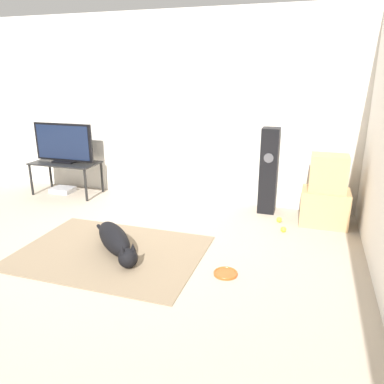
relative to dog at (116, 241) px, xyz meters
The scene contains 13 objects.
ground_plane 0.26m from the dog, 130.75° to the right, with size 12.00×12.00×0.00m, color #B2A38E.
wall_back 2.24m from the dog, 94.29° to the left, with size 8.00×0.06×2.55m.
area_rug 0.15m from the dog, behind, with size 1.86×1.36×0.01m.
dog is the anchor object (origin of this frame).
frisbee 1.17m from the dog, ahead, with size 0.22×0.22×0.03m.
cardboard_box_lower 2.50m from the dog, 36.18° to the left, with size 0.55×0.42×0.43m.
cardboard_box_upper 2.55m from the dog, 36.03° to the left, with size 0.42×0.32×0.43m.
floor_speaker 2.18m from the dog, 52.21° to the left, with size 0.22×0.22×1.11m.
tv_stand 2.29m from the dog, 137.18° to the left, with size 1.00×0.50×0.49m.
tv 2.36m from the dog, 137.13° to the left, with size 0.95×0.20×0.58m.
tennis_ball_by_boxes 2.03m from the dog, 42.07° to the left, with size 0.07×0.07×0.07m.
tennis_ball_near_speaker 1.91m from the dog, 34.08° to the left, with size 0.07×0.07×0.07m.
game_console 2.38m from the dog, 138.62° to the left, with size 0.33×0.26×0.07m.
Camera 1 is at (1.94, -2.88, 1.78)m, focal length 35.00 mm.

